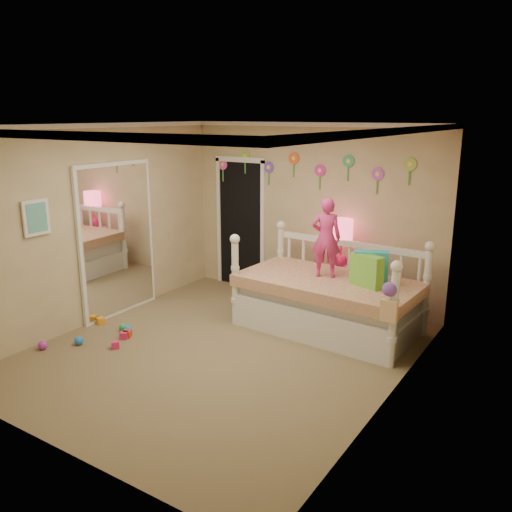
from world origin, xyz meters
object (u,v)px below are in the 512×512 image
Objects in this scene: daybed at (328,283)px; nightstand at (339,289)px; table_lamp at (341,236)px; child at (326,238)px.

nightstand is (-0.16, 0.72, -0.30)m from daybed.
child is at bearing -82.88° from table_lamp.
nightstand is 0.93× the size of table_lamp.
daybed is 2.24× the size of child.
table_lamp reaches higher than nightstand.
child reaches higher than table_lamp.
daybed is at bearing -72.79° from nightstand.
daybed is 0.87m from table_lamp.
daybed is at bearing 126.75° from child.
table_lamp is (0.00, 0.00, 0.77)m from nightstand.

